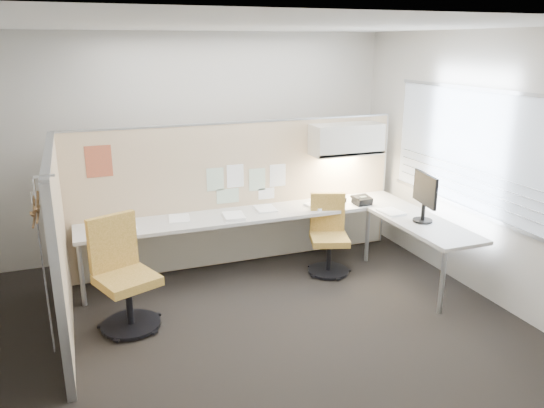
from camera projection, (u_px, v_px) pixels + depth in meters
name	position (u px, v px, depth m)	size (l,w,h in m)	color
floor	(235.00, 329.00, 5.15)	(5.50, 4.50, 0.01)	black
ceiling	(228.00, 24.00, 4.33)	(5.50, 4.50, 0.01)	white
wall_back	(182.00, 146.00, 6.76)	(5.50, 0.02, 2.80)	beige
wall_front	(357.00, 298.00, 2.73)	(5.50, 0.02, 2.80)	beige
wall_right	(478.00, 166.00, 5.67)	(0.02, 4.50, 2.80)	beige
window_pane	(478.00, 152.00, 5.62)	(0.01, 2.80, 1.30)	#9DA7B6
partition_back	(239.00, 194.00, 6.51)	(4.10, 0.06, 1.75)	#D0B690
partition_left	(60.00, 247.00, 4.84)	(0.06, 2.20, 1.75)	#D0B690
desk	(282.00, 224.00, 6.30)	(4.00, 2.07, 0.73)	beige
overhead_bin	(346.00, 139.00, 6.60)	(0.90, 0.36, 0.38)	beige
task_light_strip	(346.00, 156.00, 6.66)	(0.60, 0.06, 0.02)	#FFEABF
pinned_papers	(246.00, 182.00, 6.46)	(1.01, 0.00, 0.47)	#8CBF8C
poster	(99.00, 161.00, 5.78)	(0.28, 0.00, 0.35)	#FF5120
chair_left	(123.00, 277.00, 5.08)	(0.65, 0.67, 1.08)	black
chair_right	(328.00, 237.00, 6.33)	(0.55, 0.56, 0.93)	black
monitor	(425.00, 195.00, 5.87)	(0.22, 0.52, 0.55)	black
phone	(362.00, 200.00, 6.59)	(0.22, 0.21, 0.12)	black
stapler	(318.00, 200.00, 6.71)	(0.14, 0.04, 0.05)	black
tape_dispenser	(342.00, 200.00, 6.67)	(0.10, 0.06, 0.06)	black
coat_hook	(38.00, 226.00, 3.75)	(0.18, 0.45, 1.34)	silver
paper_stack_0	(125.00, 227.00, 5.74)	(0.23, 0.30, 0.04)	white
paper_stack_1	(179.00, 219.00, 6.05)	(0.23, 0.30, 0.02)	white
paper_stack_2	(234.00, 216.00, 6.10)	(0.23, 0.30, 0.03)	white
paper_stack_3	(265.00, 209.00, 6.40)	(0.23, 0.30, 0.02)	white
paper_stack_4	(318.00, 206.00, 6.50)	(0.23, 0.30, 0.03)	white
paper_stack_5	(391.00, 212.00, 6.27)	(0.23, 0.30, 0.02)	white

